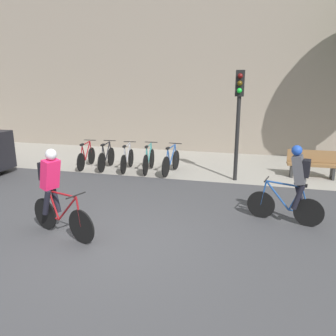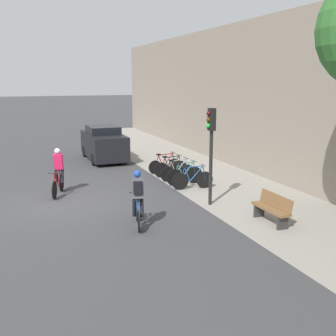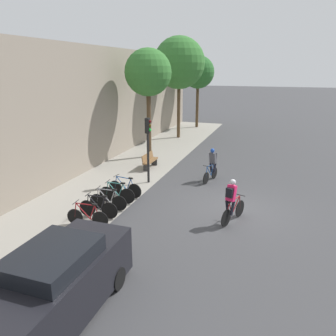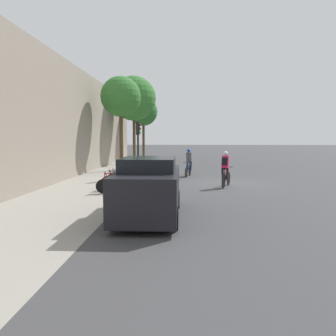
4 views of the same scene
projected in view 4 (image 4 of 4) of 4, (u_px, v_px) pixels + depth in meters
ground at (224, 184)px, 17.48m from camera, size 200.00×200.00×0.00m
kerb_strip at (99, 183)px, 17.80m from camera, size 44.00×4.50×0.01m
building_facade at (51, 118)px, 17.60m from camera, size 44.00×0.60×7.01m
cyclist_pink at (225, 168)px, 16.10m from camera, size 1.71×0.70×1.78m
cyclist_grey at (189, 161)px, 20.89m from camera, size 1.61×0.58×1.75m
parked_bike_0 at (115, 185)px, 14.38m from camera, size 0.46×1.66×0.95m
parked_bike_1 at (118, 182)px, 15.17m from camera, size 0.46×1.65×0.98m
parked_bike_2 at (122, 180)px, 15.97m from camera, size 0.46×1.65×0.96m
parked_bike_3 at (125, 178)px, 16.76m from camera, size 0.46×1.67×0.99m
parked_bike_4 at (127, 176)px, 17.55m from camera, size 0.46×1.73×0.98m
traffic_light_pole at (138, 139)px, 19.52m from camera, size 0.26×0.30×3.38m
bench at (130, 167)px, 22.12m from camera, size 1.56×0.44×0.89m
parked_car at (149, 189)px, 9.99m from camera, size 4.30×1.84×1.85m
street_tree_0 at (121, 97)px, 24.18m from camera, size 2.98×2.98×6.98m
street_tree_1 at (134, 99)px, 30.86m from camera, size 4.19×4.19×8.25m
street_tree_2 at (143, 112)px, 36.47m from camera, size 3.15×3.15×6.94m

